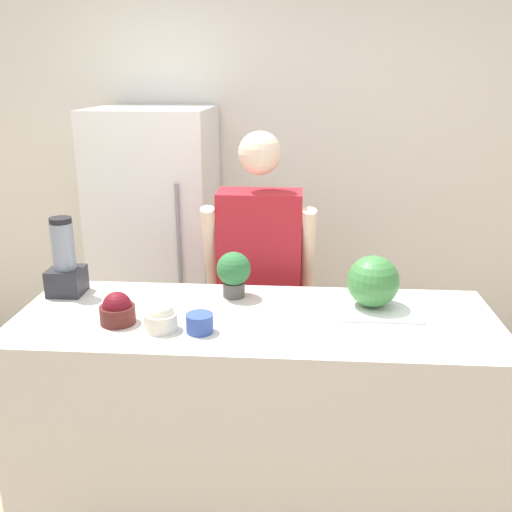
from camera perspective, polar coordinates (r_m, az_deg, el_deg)
name	(u,v)px	position (r m, az deg, el deg)	size (l,w,h in m)	color
wall_back	(274,166)	(3.89, 1.79, 9.03)	(8.00, 0.06, 2.60)	white
counter_island	(255,415)	(2.59, -0.06, -15.61)	(1.99, 0.72, 0.94)	beige
refrigerator	(159,245)	(3.69, -9.67, 1.12)	(0.70, 0.76, 1.70)	white
person	(260,287)	(2.97, 0.36, -3.09)	(0.56, 0.26, 1.63)	#333338
cutting_board	(378,309)	(2.47, 12.09, -5.18)	(0.35, 0.27, 0.01)	white
watermelon	(373,281)	(2.44, 11.62, -2.50)	(0.22, 0.22, 0.22)	#3D7F3D
bowl_cherries	(117,310)	(2.34, -13.69, -5.28)	(0.14, 0.14, 0.13)	#511E19
bowl_cream	(161,317)	(2.25, -9.52, -6.06)	(0.13, 0.13, 0.12)	beige
bowl_small_blue	(200,323)	(2.22, -5.66, -6.70)	(0.11, 0.11, 0.07)	#334C9E
blender	(65,264)	(2.69, -18.57, -0.73)	(0.15, 0.15, 0.35)	#28282D
potted_plant	(234,272)	(2.53, -2.24, -1.61)	(0.15, 0.15, 0.21)	#514C47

